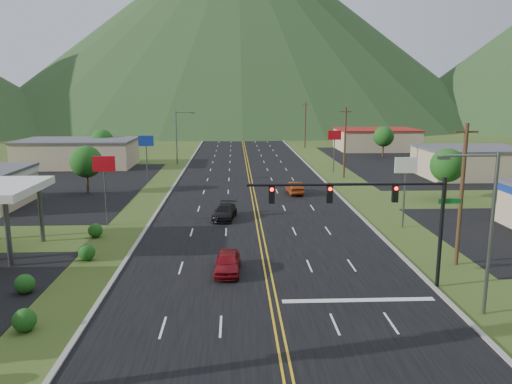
{
  "coord_description": "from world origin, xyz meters",
  "views": [
    {
      "loc": [
        -2.21,
        -15.16,
        11.99
      ],
      "look_at": [
        -0.57,
        22.4,
        4.5
      ],
      "focal_mm": 35.0,
      "sensor_mm": 36.0,
      "label": 1
    }
  ],
  "objects_px": {
    "car_dark_mid": "(225,212)",
    "streetlight_east": "(486,223)",
    "streetlight_west": "(178,134)",
    "car_red_near": "(228,263)",
    "traffic_signal": "(378,205)",
    "car_red_far": "(294,188)"
  },
  "relations": [
    {
      "from": "streetlight_west",
      "to": "car_dark_mid",
      "type": "distance_m",
      "value": 39.52
    },
    {
      "from": "car_dark_mid",
      "to": "car_red_near",
      "type": "bearing_deg",
      "value": -79.32
    },
    {
      "from": "streetlight_west",
      "to": "car_red_near",
      "type": "bearing_deg",
      "value": -80.42
    },
    {
      "from": "streetlight_east",
      "to": "car_dark_mid",
      "type": "height_order",
      "value": "streetlight_east"
    },
    {
      "from": "traffic_signal",
      "to": "car_red_far",
      "type": "height_order",
      "value": "traffic_signal"
    },
    {
      "from": "traffic_signal",
      "to": "streetlight_east",
      "type": "bearing_deg",
      "value": -40.39
    },
    {
      "from": "traffic_signal",
      "to": "streetlight_east",
      "type": "relative_size",
      "value": 1.46
    },
    {
      "from": "car_red_far",
      "to": "streetlight_east",
      "type": "bearing_deg",
      "value": 96.82
    },
    {
      "from": "car_red_near",
      "to": "car_red_far",
      "type": "relative_size",
      "value": 0.94
    },
    {
      "from": "streetlight_west",
      "to": "car_dark_mid",
      "type": "xyz_separation_m",
      "value": [
        8.5,
        -38.33,
        -4.5
      ]
    },
    {
      "from": "car_red_near",
      "to": "streetlight_west",
      "type": "bearing_deg",
      "value": 102.11
    },
    {
      "from": "streetlight_east",
      "to": "streetlight_west",
      "type": "xyz_separation_m",
      "value": [
        -22.86,
        60.0,
        0.0
      ]
    },
    {
      "from": "streetlight_east",
      "to": "car_red_near",
      "type": "bearing_deg",
      "value": 153.48
    },
    {
      "from": "streetlight_east",
      "to": "car_red_near",
      "type": "distance_m",
      "value": 16.17
    },
    {
      "from": "car_red_far",
      "to": "car_red_near",
      "type": "bearing_deg",
      "value": 70.23
    },
    {
      "from": "traffic_signal",
      "to": "car_dark_mid",
      "type": "bearing_deg",
      "value": 118.68
    },
    {
      "from": "traffic_signal",
      "to": "car_red_far",
      "type": "relative_size",
      "value": 2.93
    },
    {
      "from": "car_dark_mid",
      "to": "streetlight_east",
      "type": "bearing_deg",
      "value": -47.56
    },
    {
      "from": "car_red_near",
      "to": "car_dark_mid",
      "type": "height_order",
      "value": "car_red_near"
    },
    {
      "from": "streetlight_east",
      "to": "car_red_far",
      "type": "xyz_separation_m",
      "value": [
        -6.18,
        33.59,
        -4.44
      ]
    },
    {
      "from": "streetlight_east",
      "to": "streetlight_west",
      "type": "distance_m",
      "value": 64.21
    },
    {
      "from": "car_red_near",
      "to": "streetlight_east",
      "type": "bearing_deg",
      "value": -23.98
    }
  ]
}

